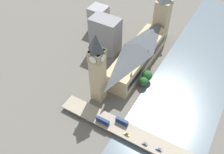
# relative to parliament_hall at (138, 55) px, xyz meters

# --- Properties ---
(ground_plane) EXTENTS (600.00, 600.00, 0.00)m
(ground_plane) POSITION_rel_parliament_hall_xyz_m (-14.20, 8.00, -13.36)
(ground_plane) COLOR #605E56
(river_water) EXTENTS (67.73, 360.00, 0.30)m
(river_water) POSITION_rel_parliament_hall_xyz_m (-54.06, 8.00, -13.21)
(river_water) COLOR slate
(river_water) RESTS_ON ground_plane
(parliament_hall) EXTENTS (22.86, 90.36, 26.94)m
(parliament_hall) POSITION_rel_parliament_hall_xyz_m (0.00, 0.00, 0.00)
(parliament_hall) COLOR tan
(parliament_hall) RESTS_ON ground_plane
(clock_tower) EXTENTS (11.50, 11.50, 67.25)m
(clock_tower) POSITION_rel_parliament_hall_xyz_m (10.28, 54.34, 22.66)
(clock_tower) COLOR tan
(clock_tower) RESTS_ON ground_plane
(victoria_tower) EXTENTS (14.85, 14.85, 54.19)m
(victoria_tower) POSITION_rel_parliament_hall_xyz_m (0.05, -56.60, 11.73)
(victoria_tower) COLOR tan
(victoria_tower) RESTS_ON ground_plane
(road_bridge) EXTENTS (167.45, 14.46, 4.28)m
(road_bridge) POSITION_rel_parliament_hall_xyz_m (-54.06, 74.72, -9.90)
(road_bridge) COLOR gray
(road_bridge) RESTS_ON ground_plane
(double_decker_bus_lead) EXTENTS (10.51, 2.62, 4.82)m
(double_decker_bus_lead) POSITION_rel_parliament_hall_xyz_m (-21.72, 71.02, -6.42)
(double_decker_bus_lead) COLOR navy
(double_decker_bus_lead) RESTS_ON road_bridge
(double_decker_bus_mid) EXTENTS (11.32, 2.54, 5.03)m
(double_decker_bus_mid) POSITION_rel_parliament_hall_xyz_m (-8.59, 78.24, -6.31)
(double_decker_bus_mid) COLOR navy
(double_decker_bus_mid) RESTS_ON road_bridge
(car_northbound_mid) EXTENTS (4.23, 1.94, 1.37)m
(car_northbound_mid) POSITION_rel_parliament_hall_xyz_m (-45.17, 78.49, -8.41)
(car_northbound_mid) COLOR black
(car_northbound_mid) RESTS_ON road_bridge
(car_northbound_tail) EXTENTS (4.77, 1.75, 1.29)m
(car_northbound_tail) POSITION_rel_parliament_hall_xyz_m (-29.94, 78.36, -8.42)
(car_northbound_tail) COLOR gold
(car_northbound_tail) RESTS_ON road_bridge
(car_southbound_mid) EXTENTS (4.49, 1.85, 1.38)m
(car_southbound_mid) POSITION_rel_parliament_hall_xyz_m (-55.90, 77.42, -8.37)
(car_southbound_mid) COLOR navy
(car_southbound_mid) RESTS_ON road_bridge
(city_block_west) EXTENTS (19.06, 18.23, 27.91)m
(city_block_west) POSITION_rel_parliament_hall_xyz_m (66.76, -34.35, 0.59)
(city_block_west) COLOR #939399
(city_block_west) RESTS_ON ground_plane
(city_block_center) EXTENTS (29.03, 18.55, 37.92)m
(city_block_center) POSITION_rel_parliament_hall_xyz_m (39.66, -5.15, 5.60)
(city_block_center) COLOR gray
(city_block_center) RESTS_ON ground_plane
(tree_embankment_near) EXTENTS (9.77, 9.77, 11.98)m
(tree_embankment_near) POSITION_rel_parliament_hall_xyz_m (-17.55, 15.10, -6.28)
(tree_embankment_near) COLOR brown
(tree_embankment_near) RESTS_ON ground_plane
(tree_embankment_mid) EXTENTS (6.54, 6.54, 8.92)m
(tree_embankment_mid) POSITION_rel_parliament_hall_xyz_m (-17.44, 14.50, -7.74)
(tree_embankment_mid) COLOR brown
(tree_embankment_mid) RESTS_ON ground_plane
(tree_embankment_far) EXTENTS (8.49, 8.49, 10.16)m
(tree_embankment_far) POSITION_rel_parliament_hall_xyz_m (-17.64, 22.89, -7.46)
(tree_embankment_far) COLOR brown
(tree_embankment_far) RESTS_ON ground_plane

